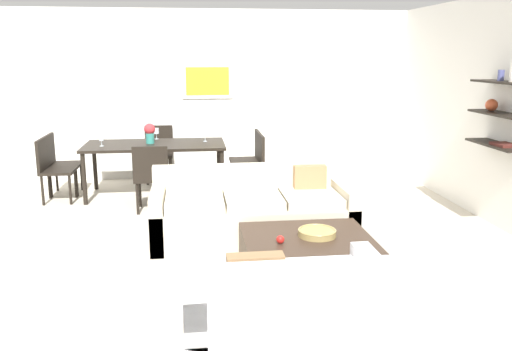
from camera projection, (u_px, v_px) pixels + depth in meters
ground_plane at (249, 250)px, 5.62m from camera, size 18.00×18.00×0.00m
back_wall_unit at (243, 95)px, 8.77m from camera, size 8.40×0.09×2.70m
right_wall_shelf_unit at (500, 111)px, 6.25m from camera, size 0.34×8.20×2.70m
sofa_beige at (253, 213)px, 5.89m from camera, size 2.17×0.90×0.78m
loveseat_white at (288, 313)px, 3.62m from camera, size 1.40×0.90×0.78m
coffee_table at (308, 258)px, 4.87m from camera, size 1.16×1.09×0.38m
decorative_bowl at (317, 232)px, 4.89m from camera, size 0.35×0.35×0.06m
apple_on_coffee_table at (280, 239)px, 4.69m from camera, size 0.07×0.07×0.07m
dining_table at (155, 148)px, 7.68m from camera, size 1.98×0.98×0.75m
dining_chair_foot at (151, 174)px, 6.85m from camera, size 0.44×0.44×0.88m
dining_chair_right_near at (254, 161)px, 7.67m from camera, size 0.44×0.44×0.88m
dining_chair_left_far at (59, 160)px, 7.77m from camera, size 0.44×0.44×0.88m
dining_chair_head at (159, 150)px, 8.59m from camera, size 0.44×0.44×0.88m
dining_chair_right_far at (250, 156)px, 8.10m from camera, size 0.44×0.44×0.88m
dining_chair_left_near at (51, 166)px, 7.34m from camera, size 0.44×0.44×0.88m
wine_glass_left_near at (101, 138)px, 7.44m from camera, size 0.06×0.06×0.16m
wine_glass_right_far at (205, 133)px, 7.84m from camera, size 0.06×0.06×0.18m
wine_glass_head at (156, 131)px, 8.05m from camera, size 0.08×0.08×0.17m
centerpiece_vase at (150, 132)px, 7.66m from camera, size 0.16×0.16×0.29m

